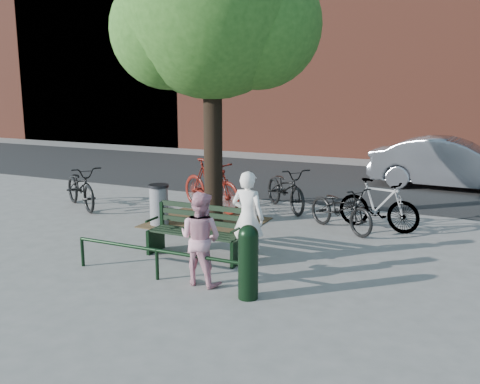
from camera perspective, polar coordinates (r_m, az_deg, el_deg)
The scene contains 17 objects.
ground at distance 9.59m, azimuth -4.76°, elevation -6.98°, with size 90.00×90.00×0.00m, color gray.
dirt_pit at distance 11.90m, azimuth -3.66°, elevation -3.26°, with size 2.40×2.00×0.02m, color brown.
road at distance 17.26m, azimuth 9.44°, elevation 1.22°, with size 40.00×7.00×0.01m, color black.
townhouse_row at distance 24.49m, azimuth 15.45°, elevation 18.62°, with size 45.00×4.00×14.00m.
park_bench at distance 9.52m, azimuth -4.57°, elevation -4.11°, with size 1.74×0.54×0.97m.
guard_railing at distance 8.50m, azimuth -8.86°, elevation -6.66°, with size 3.06×0.06×0.51m.
street_tree at distance 11.47m, azimuth -2.78°, elevation 18.42°, with size 4.20×3.80×6.50m.
person_left at distance 9.08m, azimuth 0.84°, elevation -2.74°, with size 0.58×0.38×1.60m, color white.
person_right at distance 8.17m, azimuth -4.24°, elevation -4.94°, with size 0.70×0.55×1.45m, color #D290A2.
bollard at distance 7.64m, azimuth 0.88°, elevation -7.20°, with size 0.29×0.29×1.09m.
litter_bin at distance 11.73m, azimuth -8.64°, elevation -1.35°, with size 0.44×0.44×0.90m.
bicycle_a at distance 13.80m, azimuth -16.62°, elevation 0.56°, with size 0.71×2.03×1.07m, color black.
bicycle_b at distance 12.94m, azimuth -3.13°, elevation 0.73°, with size 0.59×2.08×1.25m, color #5C130D.
bicycle_c at distance 13.04m, azimuth 4.90°, elevation 0.40°, with size 0.71×2.04×1.07m, color black.
bicycle_d at distance 11.60m, azimuth 14.54°, elevation -1.32°, with size 0.50×1.79×1.07m, color gray.
bicycle_e at distance 11.35m, azimuth 10.73°, elevation -1.72°, with size 0.64×1.83×0.96m, color black.
parked_car at distance 16.70m, azimuth 21.64°, elevation 2.81°, with size 1.59×4.55×1.50m, color gray.
Camera 1 is at (4.58, -7.87, 3.03)m, focal length 40.00 mm.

